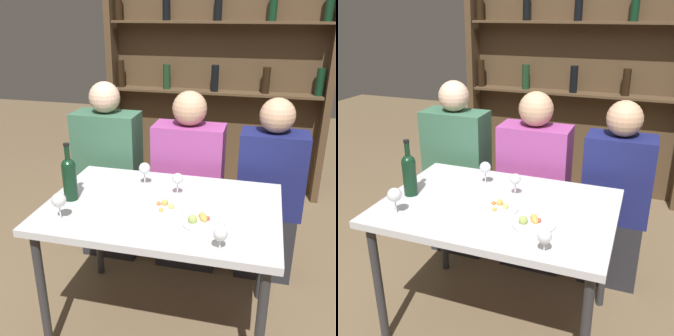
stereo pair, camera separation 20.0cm
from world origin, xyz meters
The scene contains 13 objects.
ground_plane centered at (0.00, 0.00, 0.00)m, with size 10.00×10.00×0.00m, color brown.
dining_table centered at (0.00, 0.00, 0.67)m, with size 1.15×0.79×0.74m.
wine_rack_wall centered at (0.00, 1.90, 1.23)m, with size 1.99×0.21×2.39m.
wine_bottle centered at (-0.47, -0.05, 0.86)m, with size 0.07×0.07×0.30m.
wine_glass_0 centered at (0.05, 0.12, 0.83)m, with size 0.06×0.06×0.12m.
wine_glass_1 centered at (0.33, -0.33, 0.81)m, with size 0.06×0.06×0.11m.
wine_glass_2 centered at (-0.15, 0.20, 0.83)m, with size 0.06×0.06×0.13m.
wine_glass_3 centered at (-0.42, -0.26, 0.83)m, with size 0.07×0.07×0.13m.
food_plate_0 centered at (0.03, -0.05, 0.75)m, with size 0.19×0.19×0.04m.
food_plate_1 centered at (0.22, -0.13, 0.75)m, with size 0.20×0.20×0.05m.
seated_person_left centered at (-0.53, 0.60, 0.57)m, with size 0.42×0.22×1.22m.
seated_person_center centered at (0.01, 0.60, 0.56)m, with size 0.44×0.22×1.19m.
seated_person_right centered at (0.53, 0.60, 0.55)m, with size 0.39×0.22×1.18m.
Camera 1 is at (0.45, -1.68, 1.64)m, focal length 42.00 mm.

